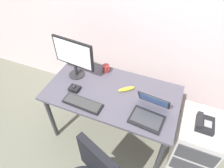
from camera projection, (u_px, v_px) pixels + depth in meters
ground_plane at (112, 131)px, 2.63m from camera, size 8.00×8.00×0.00m
back_wall at (137, 6)px, 2.13m from camera, size 6.00×0.10×2.80m
desk at (112, 97)px, 2.16m from camera, size 1.42×0.76×0.75m
file_cabinet at (194, 141)px, 2.17m from camera, size 0.42×0.53×0.64m
desk_phone at (204, 124)px, 1.91m from camera, size 0.17×0.20×0.09m
monitor_main at (74, 56)px, 2.10m from camera, size 0.49×0.18×0.47m
keyboard at (83, 103)px, 1.97m from camera, size 0.42×0.15×0.03m
laptop at (149, 112)px, 1.84m from camera, size 0.34×0.35×0.22m
trackball_mouse at (74, 88)px, 2.11m from camera, size 0.11×0.09×0.07m
coffee_mug at (106, 68)px, 2.31m from camera, size 0.09×0.08×0.09m
banana at (127, 89)px, 2.10m from camera, size 0.18×0.15×0.04m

